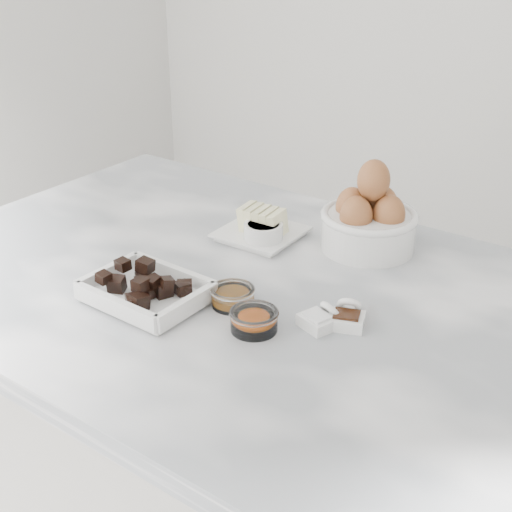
{
  "coord_description": "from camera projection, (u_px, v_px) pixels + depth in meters",
  "views": [
    {
      "loc": [
        0.65,
        -0.84,
        1.51
      ],
      "look_at": [
        0.02,
        0.03,
        0.98
      ],
      "focal_mm": 50.0,
      "sensor_mm": 36.0,
      "label": 1
    }
  ],
  "objects": [
    {
      "name": "butter_plate",
      "position": [
        260.0,
        226.0,
        1.35
      ],
      "size": [
        0.15,
        0.15,
        0.06
      ],
      "color": "white",
      "rests_on": "marble_slab"
    },
    {
      "name": "egg_bowl",
      "position": [
        369.0,
        220.0,
        1.29
      ],
      "size": [
        0.18,
        0.18,
        0.17
      ],
      "color": "white",
      "rests_on": "marble_slab"
    },
    {
      "name": "honey_bowl",
      "position": [
        233.0,
        296.0,
        1.12
      ],
      "size": [
        0.07,
        0.07,
        0.03
      ],
      "color": "white",
      "rests_on": "marble_slab"
    },
    {
      "name": "cabinet",
      "position": [
        239.0,
        496.0,
        1.42
      ],
      "size": [
        1.1,
        0.7,
        0.9
      ],
      "primitive_type": "cube",
      "color": "beige",
      "rests_on": "ground"
    },
    {
      "name": "chocolate_dish",
      "position": [
        146.0,
        289.0,
        1.14
      ],
      "size": [
        0.19,
        0.15,
        0.05
      ],
      "color": "white",
      "rests_on": "marble_slab"
    },
    {
      "name": "zest_bowl",
      "position": [
        254.0,
        319.0,
        1.06
      ],
      "size": [
        0.08,
        0.08,
        0.03
      ],
      "color": "white",
      "rests_on": "marble_slab"
    },
    {
      "name": "marble_slab",
      "position": [
        236.0,
        291.0,
        1.21
      ],
      "size": [
        1.2,
        0.8,
        0.04
      ],
      "primitive_type": "cube",
      "color": "silver",
      "rests_on": "cabinet"
    },
    {
      "name": "sugar_ramekin",
      "position": [
        263.0,
        233.0,
        1.32
      ],
      "size": [
        0.07,
        0.07,
        0.04
      ],
      "color": "white",
      "rests_on": "marble_slab"
    },
    {
      "name": "salt_spoon",
      "position": [
        320.0,
        319.0,
        1.07
      ],
      "size": [
        0.06,
        0.07,
        0.04
      ],
      "color": "white",
      "rests_on": "marble_slab"
    },
    {
      "name": "vanilla_spoon",
      "position": [
        347.0,
        316.0,
        1.07
      ],
      "size": [
        0.07,
        0.08,
        0.04
      ],
      "color": "white",
      "rests_on": "marble_slab"
    }
  ]
}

